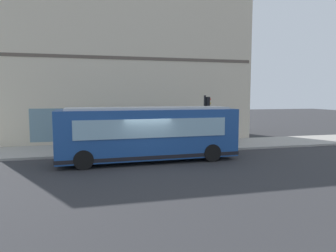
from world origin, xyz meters
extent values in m
plane|color=#2D2D30|center=(0.00, 0.00, 0.00)|extent=(120.00, 120.00, 0.00)
cube|color=#9E9991|center=(4.83, 0.00, 0.07)|extent=(4.46, 40.00, 0.15)
cube|color=beige|center=(10.75, 0.00, 5.93)|extent=(7.39, 20.34, 11.87)
cube|color=brown|center=(7.21, 0.00, 6.53)|extent=(0.36, 19.93, 0.24)
cube|color=slate|center=(7.11, 0.00, 1.60)|extent=(0.12, 14.23, 2.40)
cube|color=#1E478C|center=(0.68, -0.26, 1.60)|extent=(2.78, 10.07, 2.70)
cube|color=silver|center=(0.68, -0.26, 3.01)|extent=(2.37, 9.06, 0.12)
cube|color=#8CB2C6|center=(0.54, 4.72, 2.05)|extent=(2.20, 0.14, 1.20)
cube|color=#8CB2C6|center=(1.95, -0.22, 2.00)|extent=(0.29, 8.20, 1.00)
cube|color=#8CB2C6|center=(-0.59, -0.29, 2.00)|extent=(0.29, 8.20, 1.00)
cube|color=black|center=(0.68, -0.26, 0.43)|extent=(2.82, 10.11, 0.20)
cylinder|color=black|center=(1.73, 3.37, 0.50)|extent=(0.33, 1.01, 1.00)
cylinder|color=black|center=(-0.57, 3.31, 0.50)|extent=(0.33, 1.01, 1.00)
cylinder|color=black|center=(1.92, -3.63, 0.50)|extent=(0.33, 1.01, 1.00)
cylinder|color=black|center=(-0.38, -3.69, 0.50)|extent=(0.33, 1.01, 1.00)
cylinder|color=black|center=(3.09, -4.57, 1.95)|extent=(0.14, 0.14, 3.59)
cube|color=black|center=(3.09, -4.76, 3.19)|extent=(0.32, 0.24, 0.90)
sphere|color=red|center=(3.09, -4.89, 3.47)|extent=(0.20, 0.20, 0.20)
sphere|color=yellow|center=(3.09, -4.89, 3.19)|extent=(0.20, 0.20, 0.20)
sphere|color=green|center=(3.09, -4.89, 2.91)|extent=(0.20, 0.20, 0.20)
cylinder|color=yellow|center=(4.35, 1.87, 0.43)|extent=(0.24, 0.24, 0.55)
sphere|color=yellow|center=(4.35, 1.87, 0.78)|extent=(0.22, 0.22, 0.22)
cylinder|color=yellow|center=(4.35, 1.70, 0.48)|extent=(0.10, 0.12, 0.10)
cylinder|color=yellow|center=(4.52, 1.87, 0.48)|extent=(0.12, 0.10, 0.10)
cylinder|color=#3359A5|center=(4.75, 0.24, 0.56)|extent=(0.14, 0.14, 0.82)
cylinder|color=#3359A5|center=(4.77, 0.06, 0.56)|extent=(0.14, 0.14, 0.82)
cylinder|color=#3359A5|center=(4.76, 0.15, 1.30)|extent=(0.32, 0.32, 0.65)
sphere|color=brown|center=(4.76, 0.15, 1.74)|extent=(0.22, 0.22, 0.22)
cylinder|color=silver|center=(4.45, -6.85, 0.52)|extent=(0.14, 0.14, 0.75)
cylinder|color=silver|center=(4.42, -7.02, 0.52)|extent=(0.14, 0.14, 0.75)
cylinder|color=gold|center=(4.44, -6.93, 1.19)|extent=(0.32, 0.32, 0.59)
sphere|color=beige|center=(4.44, -6.93, 1.59)|extent=(0.20, 0.20, 0.20)
cube|color=#197233|center=(5.73, 2.44, 0.60)|extent=(0.44, 0.40, 0.90)
cube|color=#8CB2C6|center=(5.73, 2.23, 0.78)|extent=(0.35, 0.03, 0.30)
camera|label=1|loc=(-16.34, 2.94, 3.70)|focal=32.85mm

